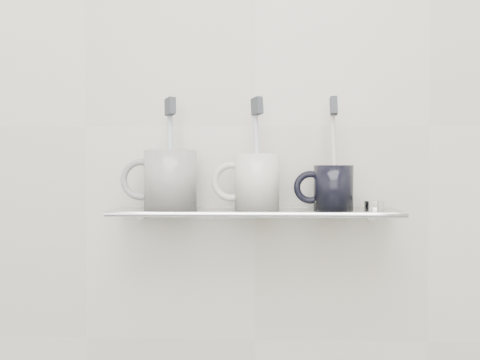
{
  "coord_description": "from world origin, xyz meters",
  "views": [
    {
      "loc": [
        0.01,
        0.1,
        1.18
      ],
      "look_at": [
        -0.03,
        1.04,
        1.15
      ],
      "focal_mm": 40.0,
      "sensor_mm": 36.0,
      "label": 1
    }
  ],
  "objects_px": {
    "shelf_glass": "(255,212)",
    "mug_left": "(170,180)",
    "mug_center": "(257,182)",
    "mug_right": "(333,187)"
  },
  "relations": [
    {
      "from": "shelf_glass",
      "to": "mug_right",
      "type": "bearing_deg",
      "value": 2.08
    },
    {
      "from": "mug_left",
      "to": "mug_center",
      "type": "distance_m",
      "value": 0.15
    },
    {
      "from": "shelf_glass",
      "to": "mug_left",
      "type": "height_order",
      "value": "mug_left"
    },
    {
      "from": "mug_left",
      "to": "shelf_glass",
      "type": "bearing_deg",
      "value": -13.83
    },
    {
      "from": "shelf_glass",
      "to": "mug_center",
      "type": "xyz_separation_m",
      "value": [
        0.0,
        0.0,
        0.05
      ]
    },
    {
      "from": "shelf_glass",
      "to": "mug_right",
      "type": "height_order",
      "value": "mug_right"
    },
    {
      "from": "mug_right",
      "to": "mug_center",
      "type": "bearing_deg",
      "value": 171.14
    },
    {
      "from": "mug_center",
      "to": "mug_right",
      "type": "bearing_deg",
      "value": -21.27
    },
    {
      "from": "mug_right",
      "to": "mug_left",
      "type": "bearing_deg",
      "value": 171.14
    },
    {
      "from": "shelf_glass",
      "to": "mug_left",
      "type": "distance_m",
      "value": 0.16
    }
  ]
}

